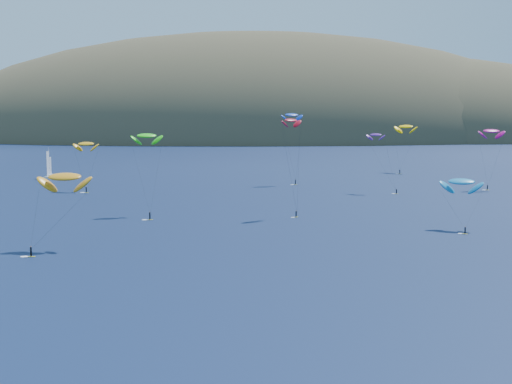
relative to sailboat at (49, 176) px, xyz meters
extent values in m
plane|color=black|center=(70.84, -201.09, -0.97)|extent=(2800.00, 2800.00, 0.00)
ellipsoid|color=#3D3526|center=(90.84, 358.91, -13.57)|extent=(600.00, 300.00, 210.00)
ellipsoid|color=#3D3526|center=(-69.16, 388.91, -8.17)|extent=(340.00, 240.00, 120.00)
ellipsoid|color=#3D3526|center=(250.84, 338.91, -10.33)|extent=(320.00, 220.00, 156.00)
cube|color=silver|center=(0.00, -0.02, -0.59)|extent=(2.41, 8.27, 0.99)
cylinder|color=silver|center=(0.00, 0.53, 5.16)|extent=(0.15, 0.15, 11.50)
cube|color=yellow|center=(24.29, -47.89, -0.93)|extent=(1.62, 0.66, 0.09)
cylinder|color=black|center=(24.29, -47.89, 0.06)|extent=(0.37, 0.37, 1.68)
sphere|color=#8C6047|center=(24.29, -47.89, 1.04)|extent=(0.28, 0.28, 0.28)
ellipsoid|color=orange|center=(23.16, -40.88, 14.60)|extent=(8.74, 4.95, 4.63)
cube|color=yellow|center=(34.33, -146.80, -0.93)|extent=(1.53, 0.45, 0.08)
cylinder|color=black|center=(34.33, -146.80, 0.03)|extent=(0.36, 0.36, 1.64)
sphere|color=#8C6047|center=(34.33, -146.80, 0.99)|extent=(0.27, 0.27, 0.27)
ellipsoid|color=orange|center=(38.80, -137.31, 13.21)|extent=(10.18, 4.77, 5.67)
cube|color=yellow|center=(51.50, -103.83, -0.93)|extent=(1.59, 0.85, 0.08)
cylinder|color=black|center=(51.50, -103.83, 0.03)|extent=(0.36, 0.36, 1.63)
sphere|color=#8C6047|center=(51.50, -103.83, 0.98)|extent=(0.27, 0.27, 0.27)
ellipsoid|color=#20D011|center=(49.67, -92.33, 19.45)|extent=(8.61, 5.71, 4.41)
cube|color=yellow|center=(94.31, -26.26, -0.93)|extent=(1.49, 0.85, 0.08)
cylinder|color=black|center=(94.31, -26.26, -0.03)|extent=(0.34, 0.34, 1.54)
sphere|color=#8C6047|center=(94.31, -26.26, 0.86)|extent=(0.26, 0.26, 0.26)
ellipsoid|color=#0C34AF|center=(93.26, -21.52, 23.89)|extent=(8.64, 5.96, 4.40)
cube|color=yellow|center=(123.54, -125.48, -0.93)|extent=(1.32, 0.82, 0.07)
cylinder|color=black|center=(123.54, -125.48, -0.14)|extent=(0.30, 0.30, 1.36)
sphere|color=#8C6047|center=(123.54, -125.48, 0.65)|extent=(0.23, 0.23, 0.23)
ellipsoid|color=#1073AB|center=(124.84, -117.77, 9.88)|extent=(10.17, 7.43, 5.15)
cube|color=yellow|center=(124.52, -53.82, -0.93)|extent=(1.26, 0.89, 0.07)
cylinder|color=black|center=(124.52, -53.82, -0.16)|extent=(0.29, 0.29, 1.32)
sphere|color=#8C6047|center=(124.52, -53.82, 0.61)|extent=(0.22, 0.22, 0.22)
ellipsoid|color=#4D197E|center=(118.67, -47.65, 17.77)|extent=(6.65, 5.29, 3.37)
cube|color=yellow|center=(157.38, -44.43, -0.93)|extent=(1.36, 0.41, 0.07)
cylinder|color=black|center=(157.38, -44.43, -0.08)|extent=(0.32, 0.32, 1.45)
sphere|color=#8C6047|center=(157.38, -44.43, 0.76)|extent=(0.24, 0.24, 0.24)
ellipsoid|color=#B50673|center=(159.42, -40.53, 18.68)|extent=(8.75, 4.18, 4.85)
cube|color=yellow|center=(88.18, -100.66, -0.93)|extent=(1.25, 1.04, 0.07)
cylinder|color=black|center=(88.18, -100.66, -0.13)|extent=(0.30, 0.30, 1.36)
sphere|color=#8C6047|center=(88.18, -100.66, 0.66)|extent=(0.23, 0.23, 0.23)
ellipsoid|color=#AF1022|center=(87.06, -96.64, 23.52)|extent=(6.58, 5.83, 3.39)
cube|color=yellow|center=(140.98, 12.51, -0.93)|extent=(1.41, 1.22, 0.08)
cylinder|color=black|center=(140.98, 12.51, -0.02)|extent=(0.34, 0.34, 1.55)
sphere|color=#8C6047|center=(140.98, 12.51, 0.89)|extent=(0.26, 0.26, 0.26)
ellipsoid|color=#FFC500|center=(145.41, 22.58, 18.32)|extent=(10.55, 9.56, 5.47)
camera|label=1|loc=(72.69, -279.21, 27.36)|focal=50.00mm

